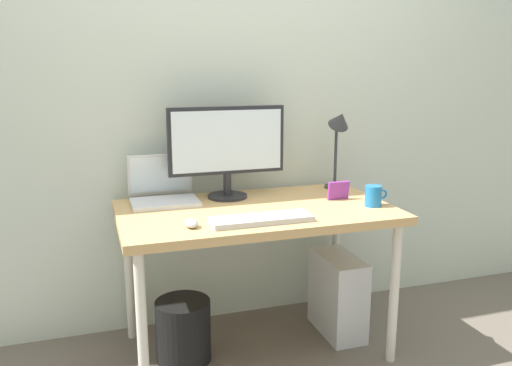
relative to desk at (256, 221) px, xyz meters
name	(u,v)px	position (x,y,z in m)	size (l,w,h in m)	color
ground_plane	(256,348)	(0.00, 0.00, -0.66)	(6.00, 6.00, 0.00)	#665B51
back_wall	(231,81)	(0.00, 0.42, 0.64)	(4.40, 0.04, 2.60)	silver
desk	(256,221)	(0.00, 0.00, 0.00)	(1.28, 0.73, 0.73)	tan
monitor	(227,146)	(-0.08, 0.23, 0.33)	(0.59, 0.20, 0.46)	#232328
laptop	(163,190)	(-0.40, 0.25, 0.12)	(0.32, 0.27, 0.23)	silver
desk_lamp	(339,132)	(0.54, 0.23, 0.38)	(0.11, 0.16, 0.44)	#333338
keyboard	(261,219)	(-0.05, -0.22, 0.08)	(0.44, 0.14, 0.02)	#B2B2B7
mouse	(191,223)	(-0.35, -0.21, 0.08)	(0.06, 0.09, 0.03)	#B2B2B7
coffee_mug	(373,196)	(0.54, -0.14, 0.11)	(0.11, 0.08, 0.10)	#1E72BF
photo_frame	(338,190)	(0.44, 0.02, 0.11)	(0.11, 0.02, 0.09)	purple
computer_tower	(338,295)	(0.46, 0.03, -0.45)	(0.18, 0.36, 0.42)	silver
wastebasket	(183,331)	(-0.36, 0.01, -0.51)	(0.26, 0.26, 0.30)	black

